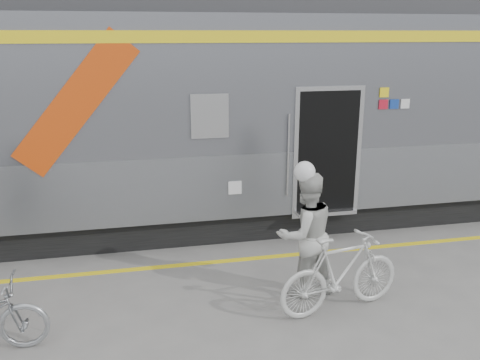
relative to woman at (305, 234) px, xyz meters
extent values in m
plane|color=slate|center=(-1.47, -0.93, -0.87)|extent=(90.00, 90.00, 0.00)
cube|color=black|center=(-1.22, 3.27, -0.62)|extent=(24.00, 2.70, 0.50)
cube|color=#9EA0A5|center=(-1.22, 3.27, 0.18)|extent=(24.00, 3.00, 1.10)
cube|color=slate|center=(-1.22, 3.27, 1.83)|extent=(24.00, 3.00, 2.20)
cube|color=#38383A|center=(-1.22, 3.27, 3.08)|extent=(24.00, 2.64, 0.30)
cube|color=yellow|center=(-1.22, 1.76, 2.58)|extent=(24.00, 0.02, 0.18)
cube|color=#D6420C|center=(-3.02, 1.75, 1.63)|extent=(1.96, 0.01, 2.19)
cube|color=black|center=(-1.02, 1.76, 1.38)|extent=(0.55, 0.02, 0.65)
cube|color=black|center=(0.98, 1.97, 0.68)|extent=(1.05, 0.45, 2.10)
cube|color=silver|center=(0.98, 1.75, 0.68)|extent=(1.20, 0.02, 2.25)
cylinder|color=silver|center=(0.28, 1.74, 0.68)|extent=(0.04, 0.04, 1.40)
cube|color=silver|center=(0.98, 1.72, -0.35)|extent=(1.05, 0.25, 0.06)
cube|color=yellow|center=(1.93, 1.75, 1.68)|extent=(0.16, 0.01, 0.16)
cube|color=red|center=(1.93, 1.75, 1.48)|extent=(0.16, 0.01, 0.16)
cube|color=#173A97|center=(2.13, 1.75, 1.48)|extent=(0.16, 0.01, 0.16)
cube|color=silver|center=(2.33, 1.75, 1.48)|extent=(0.16, 0.01, 0.16)
cube|color=silver|center=(-0.62, 1.75, 0.18)|extent=(0.22, 0.01, 0.22)
cube|color=yellow|center=(-1.47, 1.22, -0.87)|extent=(24.00, 0.12, 0.01)
imported|color=beige|center=(0.00, 0.00, 0.00)|extent=(0.96, 0.81, 1.74)
imported|color=beige|center=(0.30, -0.55, -0.34)|extent=(1.82, 0.82, 1.06)
sphere|color=white|center=(0.00, 0.00, 1.01)|extent=(0.28, 0.28, 0.28)
camera|label=1|loc=(-2.22, -6.08, 2.63)|focal=38.00mm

